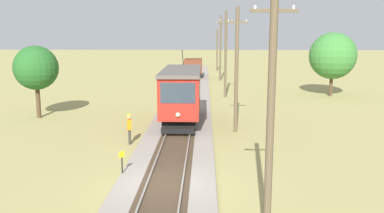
{
  "coord_description": "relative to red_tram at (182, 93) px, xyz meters",
  "views": [
    {
      "loc": [
        1.61,
        -16.16,
        6.37
      ],
      "look_at": [
        0.73,
        11.84,
        1.27
      ],
      "focal_mm": 38.6,
      "sensor_mm": 36.0,
      "label": 1
    }
  ],
  "objects": [
    {
      "name": "utility_pole_far",
      "position": [
        3.59,
        25.72,
        2.12
      ],
      "size": [
        1.4,
        0.64,
        8.44
      ],
      "color": "brown",
      "rests_on": "ground"
    },
    {
      "name": "utility_pole_near_tram",
      "position": [
        3.59,
        -2.24,
        1.84
      ],
      "size": [
        1.4,
        0.3,
        7.88
      ],
      "color": "brown",
      "rests_on": "ground"
    },
    {
      "name": "freight_car",
      "position": [
        -0.0,
        28.65,
        -0.64
      ],
      "size": [
        2.4,
        5.2,
        2.31
      ],
      "color": "brown",
      "rests_on": "rail_right"
    },
    {
      "name": "utility_pole_foreground",
      "position": [
        3.59,
        -16.01,
        1.86
      ],
      "size": [
        1.4,
        0.29,
        7.92
      ],
      "color": "brown",
      "rests_on": "ground"
    },
    {
      "name": "rail_left",
      "position": [
        -0.72,
        -12.08,
        -1.94
      ],
      "size": [
        0.07,
        120.0,
        0.14
      ],
      "primitive_type": "cube",
      "color": "gray",
      "rests_on": "track_ballast"
    },
    {
      "name": "tree_right_near",
      "position": [
        -10.82,
        1.7,
        1.54
      ],
      "size": [
        3.25,
        3.25,
        5.38
      ],
      "color": "#4C3823",
      "rests_on": "ground"
    },
    {
      "name": "ground_plane",
      "position": [
        -0.0,
        -12.08,
        -2.19
      ],
      "size": [
        260.0,
        260.0,
        0.0
      ],
      "primitive_type": "plane",
      "color": "#9E9356"
    },
    {
      "name": "rail_right",
      "position": [
        0.72,
        -12.08,
        -1.94
      ],
      "size": [
        0.07,
        120.0,
        0.14
      ],
      "primitive_type": "cube",
      "color": "gray",
      "rests_on": "track_ballast"
    },
    {
      "name": "sleeper_bed",
      "position": [
        -0.0,
        -12.08,
        -2.01
      ],
      "size": [
        2.04,
        120.0,
        0.01
      ],
      "primitive_type": "cube",
      "color": "#423323",
      "rests_on": "track_ballast"
    },
    {
      "name": "trackside_signal_marker",
      "position": [
        -2.04,
        -10.86,
        -1.53
      ],
      "size": [
        0.21,
        0.21,
        1.18
      ],
      "color": "black",
      "rests_on": "ground"
    },
    {
      "name": "utility_pole_distant",
      "position": [
        3.59,
        40.16,
        1.26
      ],
      "size": [
        1.4,
        0.49,
        6.73
      ],
      "color": "brown",
      "rests_on": "ground"
    },
    {
      "name": "tree_left_near",
      "position": [
        14.21,
        13.06,
        1.81
      ],
      "size": [
        4.6,
        4.6,
        6.31
      ],
      "color": "#4C3823",
      "rests_on": "ground"
    },
    {
      "name": "utility_pole_mid",
      "position": [
        3.59,
        11.83,
        2.09
      ],
      "size": [
        1.4,
        0.32,
        8.36
      ],
      "color": "brown",
      "rests_on": "ground"
    },
    {
      "name": "track_ballast",
      "position": [
        -0.0,
        -12.08,
        -2.1
      ],
      "size": [
        4.2,
        120.0,
        0.18
      ],
      "primitive_type": "cube",
      "color": "gray",
      "rests_on": "ground"
    },
    {
      "name": "red_tram",
      "position": [
        0.0,
        0.0,
        0.0
      ],
      "size": [
        2.6,
        8.54,
        4.79
      ],
      "color": "red",
      "rests_on": "rail_right"
    },
    {
      "name": "track_worker",
      "position": [
        -2.69,
        -5.42,
        -1.21
      ],
      "size": [
        0.31,
        0.42,
        1.78
      ],
      "rotation": [
        0.0,
        0.0,
        0.21
      ],
      "color": "#38332D",
      "rests_on": "ground"
    }
  ]
}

